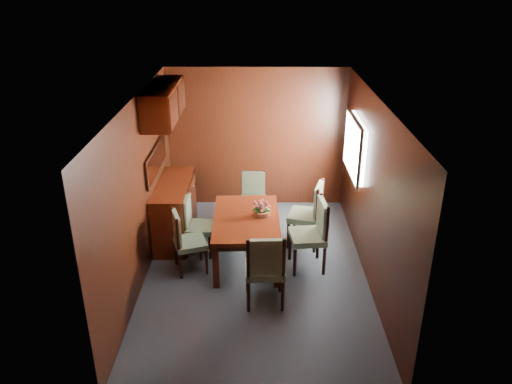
{
  "coord_description": "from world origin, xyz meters",
  "views": [
    {
      "loc": [
        0.04,
        -5.84,
        3.84
      ],
      "look_at": [
        0.0,
        0.37,
        1.05
      ],
      "focal_mm": 35.0,
      "sensor_mm": 36.0,
      "label": 1
    }
  ],
  "objects_px": {
    "dining_table": "(246,223)",
    "chair_left_near": "(185,238)",
    "sideboard": "(175,211)",
    "chair_right_near": "(313,231)",
    "chair_head": "(265,266)",
    "flower_centerpiece": "(262,208)"
  },
  "relations": [
    {
      "from": "chair_left_near",
      "to": "chair_right_near",
      "type": "bearing_deg",
      "value": 74.51
    },
    {
      "from": "sideboard",
      "to": "chair_head",
      "type": "xyz_separation_m",
      "value": [
        1.37,
        -1.73,
        0.11
      ]
    },
    {
      "from": "chair_right_near",
      "to": "flower_centerpiece",
      "type": "xyz_separation_m",
      "value": [
        -0.71,
        0.24,
        0.23
      ]
    },
    {
      "from": "sideboard",
      "to": "chair_left_near",
      "type": "distance_m",
      "value": 0.99
    },
    {
      "from": "dining_table",
      "to": "chair_left_near",
      "type": "relative_size",
      "value": 1.64
    },
    {
      "from": "dining_table",
      "to": "flower_centerpiece",
      "type": "bearing_deg",
      "value": 16.25
    },
    {
      "from": "chair_left_near",
      "to": "sideboard",
      "type": "bearing_deg",
      "value": 177.96
    },
    {
      "from": "sideboard",
      "to": "chair_left_near",
      "type": "height_order",
      "value": "chair_left_near"
    },
    {
      "from": "chair_right_near",
      "to": "chair_head",
      "type": "height_order",
      "value": "chair_right_near"
    },
    {
      "from": "chair_right_near",
      "to": "sideboard",
      "type": "bearing_deg",
      "value": 61.79
    },
    {
      "from": "dining_table",
      "to": "flower_centerpiece",
      "type": "height_order",
      "value": "flower_centerpiece"
    },
    {
      "from": "chair_right_near",
      "to": "dining_table",
      "type": "bearing_deg",
      "value": 73.67
    },
    {
      "from": "sideboard",
      "to": "chair_right_near",
      "type": "height_order",
      "value": "chair_right_near"
    },
    {
      "from": "chair_left_near",
      "to": "chair_right_near",
      "type": "height_order",
      "value": "chair_right_near"
    },
    {
      "from": "dining_table",
      "to": "chair_left_near",
      "type": "xyz_separation_m",
      "value": [
        -0.83,
        -0.28,
        -0.09
      ]
    },
    {
      "from": "chair_left_near",
      "to": "chair_right_near",
      "type": "relative_size",
      "value": 0.88
    },
    {
      "from": "sideboard",
      "to": "chair_head",
      "type": "height_order",
      "value": "chair_head"
    },
    {
      "from": "dining_table",
      "to": "chair_head",
      "type": "distance_m",
      "value": 1.09
    },
    {
      "from": "dining_table",
      "to": "chair_right_near",
      "type": "relative_size",
      "value": 1.43
    },
    {
      "from": "dining_table",
      "to": "chair_head",
      "type": "xyz_separation_m",
      "value": [
        0.25,
        -1.06,
        -0.02
      ]
    },
    {
      "from": "dining_table",
      "to": "chair_left_near",
      "type": "bearing_deg",
      "value": -162.9
    },
    {
      "from": "sideboard",
      "to": "dining_table",
      "type": "xyz_separation_m",
      "value": [
        1.11,
        -0.67,
        0.14
      ]
    }
  ]
}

